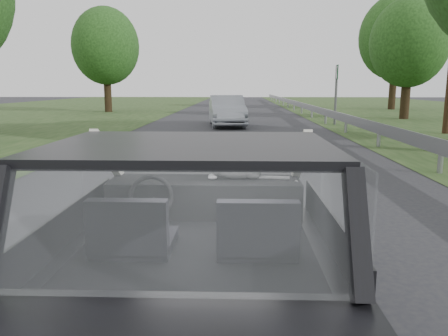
# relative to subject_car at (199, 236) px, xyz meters

# --- Properties ---
(ground) EXTENTS (140.00, 140.00, 0.00)m
(ground) POSITION_rel_subject_car_xyz_m (0.00, 0.00, -0.72)
(ground) COLOR #373737
(ground) RESTS_ON ground
(subject_car) EXTENTS (1.80, 4.00, 1.45)m
(subject_car) POSITION_rel_subject_car_xyz_m (0.00, 0.00, 0.00)
(subject_car) COLOR black
(subject_car) RESTS_ON ground
(dashboard) EXTENTS (1.58, 0.45, 0.30)m
(dashboard) POSITION_rel_subject_car_xyz_m (0.00, 0.62, 0.12)
(dashboard) COLOR black
(dashboard) RESTS_ON subject_car
(driver_seat) EXTENTS (0.50, 0.72, 0.42)m
(driver_seat) POSITION_rel_subject_car_xyz_m (-0.40, -0.29, 0.16)
(driver_seat) COLOR black
(driver_seat) RESTS_ON subject_car
(passenger_seat) EXTENTS (0.50, 0.72, 0.42)m
(passenger_seat) POSITION_rel_subject_car_xyz_m (0.40, -0.29, 0.16)
(passenger_seat) COLOR black
(passenger_seat) RESTS_ON subject_car
(steering_wheel) EXTENTS (0.36, 0.36, 0.04)m
(steering_wheel) POSITION_rel_subject_car_xyz_m (-0.40, 0.33, 0.20)
(steering_wheel) COLOR black
(steering_wheel) RESTS_ON dashboard
(cat) EXTENTS (0.53, 0.17, 0.24)m
(cat) POSITION_rel_subject_car_xyz_m (0.27, 0.66, 0.35)
(cat) COLOR slate
(cat) RESTS_ON dashboard
(guardrail) EXTENTS (0.05, 90.00, 0.32)m
(guardrail) POSITION_rel_subject_car_xyz_m (4.30, 10.00, -0.15)
(guardrail) COLOR #939496
(guardrail) RESTS_ON ground
(other_car) EXTENTS (2.09, 4.32, 1.37)m
(other_car) POSITION_rel_subject_car_xyz_m (-0.24, 16.81, -0.04)
(other_car) COLOR #AAAFBC
(other_car) RESTS_ON ground
(highway_sign) EXTENTS (0.26, 1.09, 2.71)m
(highway_sign) POSITION_rel_subject_car_xyz_m (4.75, 17.54, 0.63)
(highway_sign) COLOR #0F4622
(highway_sign) RESTS_ON ground
(tree_2) EXTENTS (4.69, 4.69, 6.23)m
(tree_2) POSITION_rel_subject_car_xyz_m (9.33, 21.34, 2.39)
(tree_2) COLOR #183410
(tree_2) RESTS_ON ground
(tree_3) EXTENTS (6.68, 6.68, 8.27)m
(tree_3) POSITION_rel_subject_car_xyz_m (12.08, 31.43, 3.41)
(tree_3) COLOR #183410
(tree_3) RESTS_ON ground
(tree_6) EXTENTS (5.74, 5.74, 6.85)m
(tree_6) POSITION_rel_subject_car_xyz_m (-8.80, 27.46, 2.70)
(tree_6) COLOR #183410
(tree_6) RESTS_ON ground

